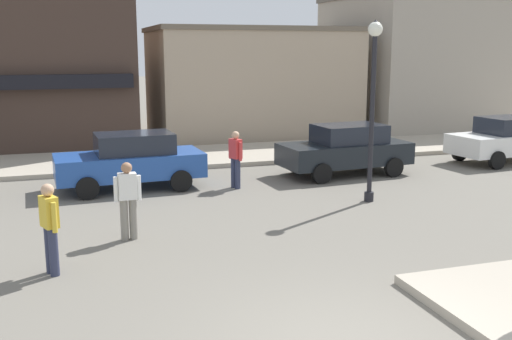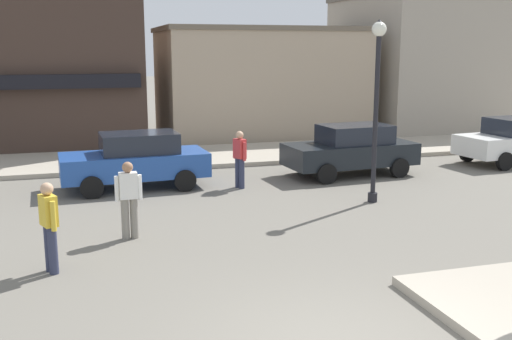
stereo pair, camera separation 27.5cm
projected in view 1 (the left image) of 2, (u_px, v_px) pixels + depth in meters
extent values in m
cube|color=#A89E8C|center=(166.00, 158.00, 21.00)|extent=(80.00, 4.00, 0.15)
cylinder|color=black|center=(372.00, 120.00, 14.96)|extent=(0.12, 0.12, 4.20)
cylinder|color=black|center=(369.00, 197.00, 15.35)|extent=(0.24, 0.24, 0.24)
sphere|color=white|center=(375.00, 29.00, 14.52)|extent=(0.36, 0.36, 0.36)
cone|color=black|center=(376.00, 23.00, 14.49)|extent=(0.32, 0.32, 0.18)
cube|color=#234C9E|center=(130.00, 165.00, 16.61)|extent=(4.08, 1.91, 0.66)
cube|color=#1E232D|center=(134.00, 143.00, 16.54)|extent=(2.15, 1.50, 0.56)
cylinder|color=black|center=(87.00, 188.00, 15.47)|extent=(0.61, 0.21, 0.60)
cylinder|color=black|center=(82.00, 176.00, 17.03)|extent=(0.61, 0.21, 0.60)
cylinder|color=black|center=(181.00, 181.00, 16.34)|extent=(0.61, 0.21, 0.60)
cylinder|color=black|center=(167.00, 169.00, 17.90)|extent=(0.61, 0.21, 0.60)
cube|color=black|center=(344.00, 153.00, 18.47)|extent=(4.12, 2.00, 0.66)
cube|color=#1E232D|center=(349.00, 134.00, 18.40)|extent=(2.18, 1.55, 0.56)
cylinder|color=black|center=(322.00, 174.00, 17.31)|extent=(0.61, 0.23, 0.60)
cylinder|color=black|center=(296.00, 163.00, 18.85)|extent=(0.61, 0.23, 0.60)
cylinder|color=black|center=(394.00, 167.00, 18.23)|extent=(0.61, 0.23, 0.60)
cylinder|color=black|center=(364.00, 158.00, 19.77)|extent=(0.61, 0.23, 0.60)
cube|color=white|center=(506.00, 143.00, 20.55)|extent=(4.15, 2.10, 0.66)
cube|color=#1E232D|center=(511.00, 125.00, 20.49)|extent=(2.21, 1.60, 0.56)
cylinder|color=black|center=(497.00, 160.00, 19.37)|extent=(0.62, 0.24, 0.60)
cylinder|color=black|center=(460.00, 152.00, 20.90)|extent=(0.62, 0.24, 0.60)
cylinder|color=#2D334C|center=(238.00, 174.00, 16.67)|extent=(0.16, 0.16, 0.85)
cylinder|color=#2D334C|center=(234.00, 173.00, 16.81)|extent=(0.16, 0.16, 0.85)
cube|color=#D13838|center=(236.00, 149.00, 16.60)|extent=(0.33, 0.41, 0.54)
sphere|color=tan|center=(235.00, 135.00, 16.53)|extent=(0.22, 0.22, 0.22)
cylinder|color=#D13838|center=(240.00, 152.00, 16.44)|extent=(0.12, 0.12, 0.52)
cylinder|color=#D13838|center=(231.00, 149.00, 16.79)|extent=(0.12, 0.12, 0.52)
cylinder|color=#2D334C|center=(54.00, 252.00, 10.25)|extent=(0.16, 0.16, 0.85)
cylinder|color=#2D334C|center=(50.00, 249.00, 10.39)|extent=(0.16, 0.16, 0.85)
cube|color=gold|center=(49.00, 212.00, 10.18)|extent=(0.34, 0.42, 0.54)
sphere|color=tan|center=(47.00, 190.00, 10.10)|extent=(0.22, 0.22, 0.22)
cylinder|color=gold|center=(54.00, 218.00, 10.01)|extent=(0.12, 0.12, 0.52)
cylinder|color=gold|center=(44.00, 212.00, 10.36)|extent=(0.12, 0.12, 0.52)
cylinder|color=gray|center=(124.00, 220.00, 12.18)|extent=(0.16, 0.16, 0.85)
cylinder|color=gray|center=(133.00, 219.00, 12.24)|extent=(0.16, 0.16, 0.85)
cube|color=white|center=(127.00, 186.00, 12.07)|extent=(0.37, 0.23, 0.54)
sphere|color=#9E7051|center=(127.00, 168.00, 12.00)|extent=(0.22, 0.22, 0.22)
cylinder|color=white|center=(116.00, 190.00, 12.01)|extent=(0.09, 0.09, 0.52)
cylinder|color=white|center=(139.00, 188.00, 12.16)|extent=(0.09, 0.09, 0.52)
cube|color=#3D2D26|center=(9.00, 59.00, 24.22)|extent=(9.42, 7.73, 6.91)
cube|color=black|center=(2.00, 83.00, 20.62)|extent=(8.95, 0.40, 0.50)
cube|color=tan|center=(251.00, 84.00, 26.84)|extent=(8.65, 5.62, 4.56)
cube|color=#685B4C|center=(251.00, 30.00, 26.36)|extent=(8.82, 5.73, 0.20)
cube|color=#9E9384|center=(416.00, 64.00, 29.78)|extent=(7.38, 7.73, 6.19)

